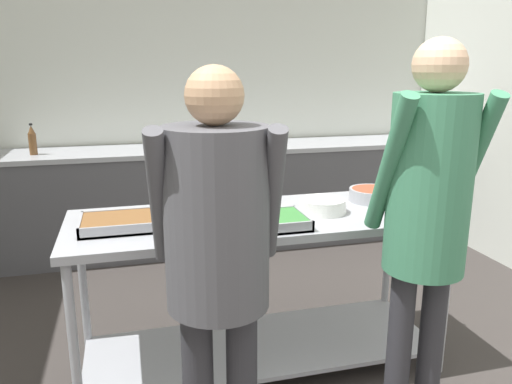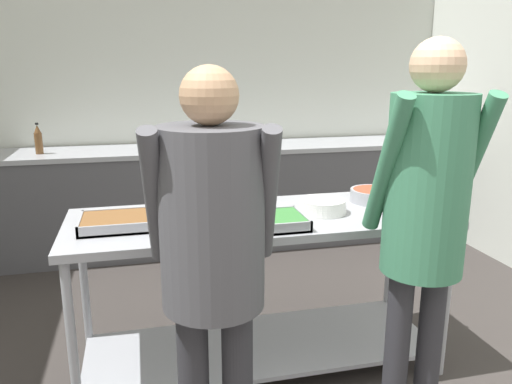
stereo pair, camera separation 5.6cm
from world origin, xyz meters
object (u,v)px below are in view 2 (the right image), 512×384
object	(u,v)px
serving_tray_vegetables	(266,222)
water_bottle	(38,140)
sauce_pan	(374,195)
guest_serving_right	(212,240)
plate_stack	(323,206)
broccoli_bowl	(187,203)
guest_serving_left	(426,204)
serving_tray_roast	(120,222)

from	to	relation	value
serving_tray_vegetables	water_bottle	xyz separation A→B (m)	(-1.36, 2.12, 0.14)
sauce_pan	serving_tray_vegetables	bearing A→B (deg)	-157.10
guest_serving_right	water_bottle	distance (m)	2.78
serving_tray_vegetables	plate_stack	size ratio (longest dim) A/B	1.51
serving_tray_vegetables	guest_serving_right	bearing A→B (deg)	-125.12
broccoli_bowl	guest_serving_left	world-z (taller)	guest_serving_left
serving_tray_roast	water_bottle	size ratio (longest dim) A/B	1.50
guest_serving_right	water_bottle	xyz separation A→B (m)	(-1.03, 2.59, 0.04)
plate_stack	guest_serving_right	world-z (taller)	guest_serving_right
guest_serving_left	guest_serving_right	bearing A→B (deg)	179.40
serving_tray_roast	plate_stack	bearing A→B (deg)	-0.19
broccoli_bowl	serving_tray_vegetables	bearing A→B (deg)	-46.81
broccoli_bowl	sauce_pan	size ratio (longest dim) A/B	0.58
serving_tray_vegetables	sauce_pan	size ratio (longest dim) A/B	0.94
broccoli_bowl	sauce_pan	distance (m)	1.05
serving_tray_vegetables	water_bottle	distance (m)	2.52
sauce_pan	guest_serving_left	size ratio (longest dim) A/B	0.23
serving_tray_roast	serving_tray_vegetables	world-z (taller)	same
guest_serving_left	guest_serving_right	world-z (taller)	guest_serving_left
sauce_pan	water_bottle	world-z (taller)	water_bottle
serving_tray_vegetables	guest_serving_right	xyz separation A→B (m)	(-0.33, -0.47, 0.10)
guest_serving_right	sauce_pan	bearing A→B (deg)	36.46
serving_tray_vegetables	serving_tray_roast	bearing A→B (deg)	166.55
broccoli_bowl	guest_serving_right	xyz separation A→B (m)	(0.01, -0.83, 0.08)
serving_tray_roast	serving_tray_vegetables	distance (m)	0.70
guest_serving_right	water_bottle	size ratio (longest dim) A/B	6.46
sauce_pan	guest_serving_left	xyz separation A→B (m)	(-0.17, -0.78, 0.17)
serving_tray_roast	plate_stack	xyz separation A→B (m)	(1.03, -0.00, 0.01)
plate_stack	guest_serving_right	size ratio (longest dim) A/B	0.15
guest_serving_left	guest_serving_right	size ratio (longest dim) A/B	1.06
serving_tray_vegetables	guest_serving_right	distance (m)	0.58
broccoli_bowl	plate_stack	size ratio (longest dim) A/B	0.94
serving_tray_roast	guest_serving_left	bearing A→B (deg)	-27.60
water_bottle	guest_serving_right	bearing A→B (deg)	-68.25
serving_tray_roast	water_bottle	xyz separation A→B (m)	(-0.68, 1.95, 0.14)
guest_serving_left	broccoli_bowl	bearing A→B (deg)	136.45
serving_tray_roast	sauce_pan	world-z (taller)	sauce_pan
sauce_pan	serving_tray_roast	bearing A→B (deg)	-174.37
serving_tray_roast	broccoli_bowl	size ratio (longest dim) A/B	1.62
plate_stack	guest_serving_right	distance (m)	0.93
plate_stack	guest_serving_left	world-z (taller)	guest_serving_left
broccoli_bowl	guest_serving_left	bearing A→B (deg)	-43.55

